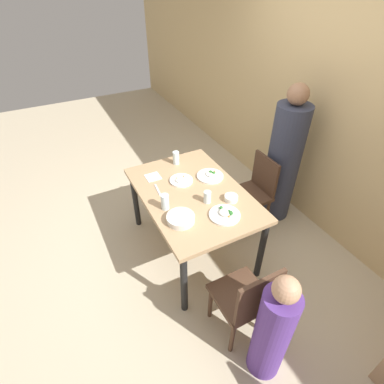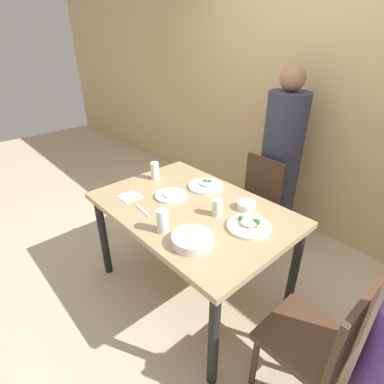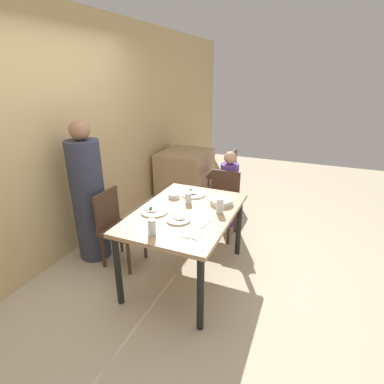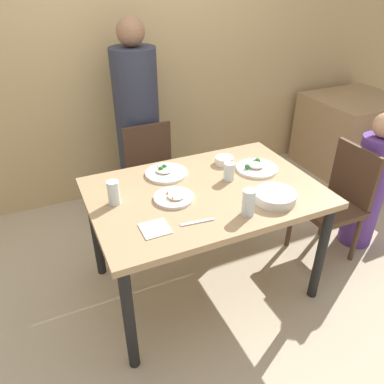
{
  "view_description": "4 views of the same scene",
  "coord_description": "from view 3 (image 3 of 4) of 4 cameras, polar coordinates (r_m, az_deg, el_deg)",
  "views": [
    {
      "loc": [
        1.95,
        -1.02,
        2.47
      ],
      "look_at": [
        0.03,
        -0.02,
        0.78
      ],
      "focal_mm": 28.0,
      "sensor_mm": 36.0,
      "label": 1
    },
    {
      "loc": [
        1.29,
        -1.17,
        1.8
      ],
      "look_at": [
        -0.01,
        0.02,
        0.85
      ],
      "focal_mm": 28.0,
      "sensor_mm": 36.0,
      "label": 2
    },
    {
      "loc": [
        -2.41,
        -1.08,
        2.01
      ],
      "look_at": [
        0.06,
        -0.04,
        0.94
      ],
      "focal_mm": 28.0,
      "sensor_mm": 36.0,
      "label": 3
    },
    {
      "loc": [
        -0.85,
        -1.69,
        1.89
      ],
      "look_at": [
        -0.09,
        -0.02,
        0.77
      ],
      "focal_mm": 35.0,
      "sensor_mm": 36.0,
      "label": 4
    }
  ],
  "objects": [
    {
      "name": "dining_table",
      "position": [
        2.96,
        -1.22,
        -5.14
      ],
      "size": [
        1.34,
        0.91,
        0.75
      ],
      "color": "tan",
      "rests_on": "ground_plane"
    },
    {
      "name": "bowl_curry",
      "position": [
        3.09,
        5.6,
        -1.75
      ],
      "size": [
        0.24,
        0.24,
        0.06
      ],
      "color": "silver",
      "rests_on": "dining_table"
    },
    {
      "name": "plate_noodles",
      "position": [
        3.3,
        0.2,
        -0.32
      ],
      "size": [
        0.27,
        0.27,
        0.06
      ],
      "color": "white",
      "rests_on": "dining_table"
    },
    {
      "name": "wall_back",
      "position": [
        3.58,
        -23.92,
        9.34
      ],
      "size": [
        10.0,
        0.06,
        2.7
      ],
      "color": "tan",
      "rests_on": "ground_plane"
    },
    {
      "name": "person_child",
      "position": [
        4.14,
        7.0,
        0.02
      ],
      "size": [
        0.25,
        0.25,
        1.05
      ],
      "color": "#5B3893",
      "rests_on": "ground_plane"
    },
    {
      "name": "chair_background",
      "position": [
        5.03,
        6.38,
        3.65
      ],
      "size": [
        0.4,
        0.4,
        0.84
      ],
      "rotation": [
        0.0,
        0.0,
        3.14
      ],
      "color": "#4C3323",
      "rests_on": "ground_plane"
    },
    {
      "name": "glass_water_center",
      "position": [
        2.51,
        -7.65,
        -6.61
      ],
      "size": [
        0.07,
        0.07,
        0.14
      ],
      "color": "silver",
      "rests_on": "dining_table"
    },
    {
      "name": "bowl_rice_small",
      "position": [
        3.23,
        -3.45,
        -0.65
      ],
      "size": [
        0.12,
        0.12,
        0.05
      ],
      "color": "white",
      "rests_on": "dining_table"
    },
    {
      "name": "plate_rice_adult",
      "position": [
        2.75,
        -2.58,
        -5.18
      ],
      "size": [
        0.23,
        0.23,
        0.05
      ],
      "color": "white",
      "rests_on": "dining_table"
    },
    {
      "name": "chair_child_spot",
      "position": [
        3.89,
        5.76,
        -1.85
      ],
      "size": [
        0.4,
        0.4,
        0.84
      ],
      "rotation": [
        0.0,
        0.0,
        -1.57
      ],
      "color": "#4C3323",
      "rests_on": "ground_plane"
    },
    {
      "name": "glass_water_short",
      "position": [
        3.08,
        -0.7,
        -1.19
      ],
      "size": [
        0.07,
        0.07,
        0.11
      ],
      "color": "silver",
      "rests_on": "dining_table"
    },
    {
      "name": "glass_water_tall",
      "position": [
        2.88,
        5.32,
        -2.62
      ],
      "size": [
        0.07,
        0.07,
        0.15
      ],
      "color": "silver",
      "rests_on": "dining_table"
    },
    {
      "name": "ground_plane",
      "position": [
        3.32,
        -1.13,
        -15.46
      ],
      "size": [
        10.0,
        10.0,
        0.0
      ],
      "primitive_type": "plane",
      "color": "beige"
    },
    {
      "name": "plate_rice_child",
      "position": [
        2.92,
        -7.3,
        -3.62
      ],
      "size": [
        0.27,
        0.27,
        0.05
      ],
      "color": "white",
      "rests_on": "dining_table"
    },
    {
      "name": "chair_adult_spot",
      "position": [
        3.39,
        -14.01,
        -6.18
      ],
      "size": [
        0.4,
        0.4,
        0.84
      ],
      "color": "#4C3323",
      "rests_on": "ground_plane"
    },
    {
      "name": "fork_steel",
      "position": [
        2.68,
        2.64,
        -6.1
      ],
      "size": [
        0.18,
        0.04,
        0.01
      ],
      "color": "silver",
      "rests_on": "dining_table"
    },
    {
      "name": "person_adult",
      "position": [
        3.49,
        -19.07,
        -1.12
      ],
      "size": [
        0.35,
        0.35,
        1.58
      ],
      "color": "#33384C",
      "rests_on": "ground_plane"
    },
    {
      "name": "napkin_folded",
      "position": [
        2.52,
        0.12,
        -8.08
      ],
      "size": [
        0.14,
        0.14,
        0.01
      ],
      "color": "white",
      "rests_on": "dining_table"
    },
    {
      "name": "background_table",
      "position": [
        5.29,
        -1.32,
        3.77
      ],
      "size": [
        0.87,
        0.8,
        0.75
      ],
      "color": "tan",
      "rests_on": "ground_plane"
    }
  ]
}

